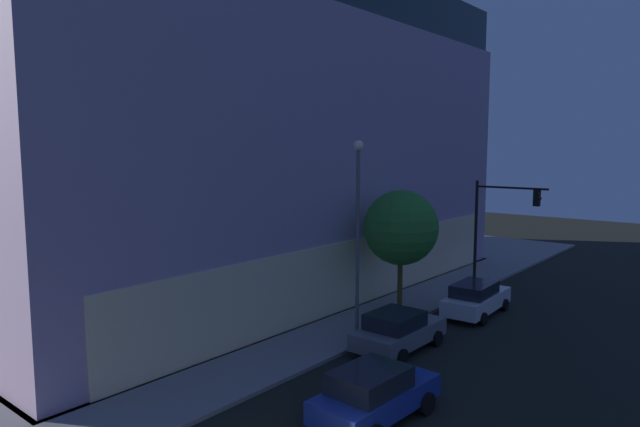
{
  "coord_description": "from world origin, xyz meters",
  "views": [
    {
      "loc": [
        -9.35,
        -7.1,
        8.15
      ],
      "look_at": [
        6.04,
        5.65,
        5.84
      ],
      "focal_mm": 31.19,
      "sensor_mm": 36.0,
      "label": 1
    }
  ],
  "objects_px": {
    "sidewalk_tree": "(401,228)",
    "car_grey": "(398,330)",
    "street_lamp_sidewalk": "(358,215)",
    "traffic_light_far_corner": "(497,216)",
    "modern_building": "(211,139)",
    "car_blue": "(374,393)",
    "car_white": "(476,298)"
  },
  "relations": [
    {
      "from": "traffic_light_far_corner",
      "to": "sidewalk_tree",
      "type": "height_order",
      "value": "traffic_light_far_corner"
    },
    {
      "from": "street_lamp_sidewalk",
      "to": "sidewalk_tree",
      "type": "height_order",
      "value": "street_lamp_sidewalk"
    },
    {
      "from": "car_grey",
      "to": "car_blue",
      "type": "bearing_deg",
      "value": -154.89
    },
    {
      "from": "sidewalk_tree",
      "to": "car_blue",
      "type": "xyz_separation_m",
      "value": [
        -9.93,
        -5.2,
        -3.47
      ]
    },
    {
      "from": "modern_building",
      "to": "sidewalk_tree",
      "type": "height_order",
      "value": "modern_building"
    },
    {
      "from": "traffic_light_far_corner",
      "to": "sidewalk_tree",
      "type": "relative_size",
      "value": 1.02
    },
    {
      "from": "traffic_light_far_corner",
      "to": "modern_building",
      "type": "bearing_deg",
      "value": 118.37
    },
    {
      "from": "modern_building",
      "to": "car_white",
      "type": "relative_size",
      "value": 6.75
    },
    {
      "from": "traffic_light_far_corner",
      "to": "car_grey",
      "type": "relative_size",
      "value": 1.39
    },
    {
      "from": "sidewalk_tree",
      "to": "car_grey",
      "type": "relative_size",
      "value": 1.36
    },
    {
      "from": "traffic_light_far_corner",
      "to": "car_white",
      "type": "distance_m",
      "value": 6.62
    },
    {
      "from": "street_lamp_sidewalk",
      "to": "car_grey",
      "type": "xyz_separation_m",
      "value": [
        -0.24,
        -2.23,
        -4.55
      ]
    },
    {
      "from": "sidewalk_tree",
      "to": "car_white",
      "type": "bearing_deg",
      "value": -52.32
    },
    {
      "from": "car_blue",
      "to": "car_white",
      "type": "xyz_separation_m",
      "value": [
        12.23,
        2.22,
        -0.03
      ]
    },
    {
      "from": "traffic_light_far_corner",
      "to": "car_white",
      "type": "relative_size",
      "value": 1.28
    },
    {
      "from": "modern_building",
      "to": "street_lamp_sidewalk",
      "type": "distance_m",
      "value": 14.83
    },
    {
      "from": "traffic_light_far_corner",
      "to": "street_lamp_sidewalk",
      "type": "relative_size",
      "value": 0.74
    },
    {
      "from": "sidewalk_tree",
      "to": "car_blue",
      "type": "bearing_deg",
      "value": -152.36
    },
    {
      "from": "traffic_light_far_corner",
      "to": "car_grey",
      "type": "bearing_deg",
      "value": -175.95
    },
    {
      "from": "sidewalk_tree",
      "to": "street_lamp_sidewalk",
      "type": "bearing_deg",
      "value": -175.24
    },
    {
      "from": "car_blue",
      "to": "car_white",
      "type": "distance_m",
      "value": 12.43
    },
    {
      "from": "modern_building",
      "to": "car_blue",
      "type": "relative_size",
      "value": 7.32
    },
    {
      "from": "traffic_light_far_corner",
      "to": "car_white",
      "type": "bearing_deg",
      "value": -167.04
    },
    {
      "from": "car_grey",
      "to": "sidewalk_tree",
      "type": "bearing_deg",
      "value": 30.77
    },
    {
      "from": "modern_building",
      "to": "car_white",
      "type": "height_order",
      "value": "modern_building"
    },
    {
      "from": "modern_building",
      "to": "street_lamp_sidewalk",
      "type": "bearing_deg",
      "value": -104.38
    },
    {
      "from": "street_lamp_sidewalk",
      "to": "car_grey",
      "type": "distance_m",
      "value": 5.07
    },
    {
      "from": "sidewalk_tree",
      "to": "car_grey",
      "type": "bearing_deg",
      "value": -149.23
    },
    {
      "from": "sidewalk_tree",
      "to": "car_blue",
      "type": "distance_m",
      "value": 11.73
    },
    {
      "from": "car_blue",
      "to": "car_grey",
      "type": "bearing_deg",
      "value": 25.11
    },
    {
      "from": "car_blue",
      "to": "sidewalk_tree",
      "type": "bearing_deg",
      "value": 27.64
    },
    {
      "from": "street_lamp_sidewalk",
      "to": "sidewalk_tree",
      "type": "relative_size",
      "value": 1.39
    }
  ]
}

